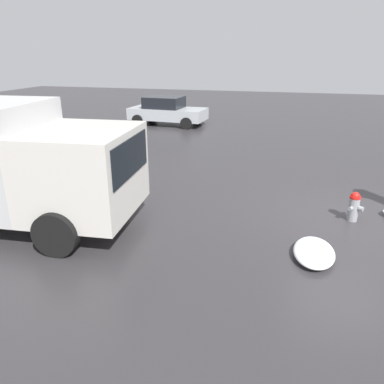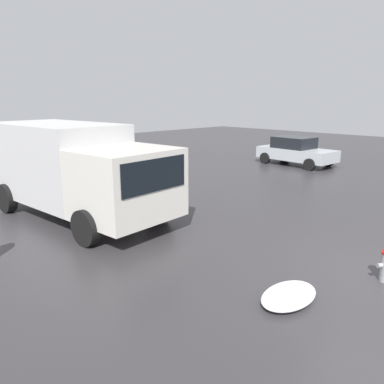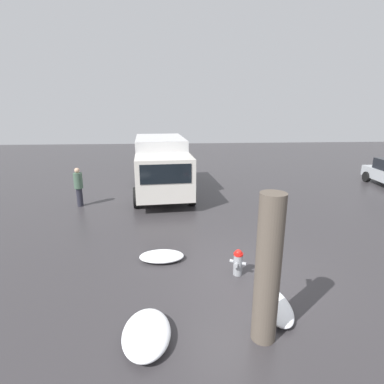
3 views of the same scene
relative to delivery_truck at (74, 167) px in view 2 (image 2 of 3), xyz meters
name	(u,v)px [view 2 (image 2 of 3)]	position (x,y,z in m)	size (l,w,h in m)	color
delivery_truck	(74,167)	(0.00, 0.00, 0.00)	(6.67, 3.11, 2.73)	beige
parked_car	(296,151)	(0.05, -12.73, -0.74)	(4.16, 2.20, 1.48)	#ADB2B7
snow_pile_curbside	(289,296)	(-7.15, -0.16, -1.38)	(0.77, 1.27, 0.22)	white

